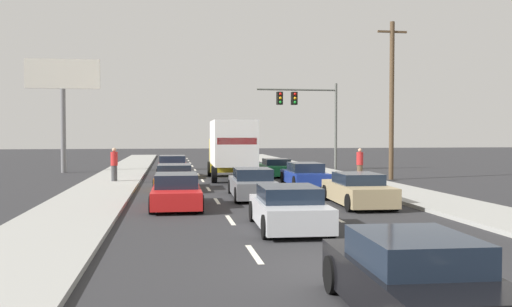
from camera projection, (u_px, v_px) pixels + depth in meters
ground_plane at (226, 176)px, 35.57m from camera, size 140.00×140.00×0.00m
sidewalk_right at (352, 180)px, 31.68m from camera, size 3.07×80.00×0.14m
sidewalk_left at (110, 183)px, 29.58m from camera, size 3.07×80.00×0.14m
lane_markings at (231, 180)px, 32.46m from camera, size 3.54×62.00×0.01m
car_maroon at (172, 167)px, 34.92m from camera, size 1.93×4.59×1.37m
car_orange at (174, 178)px, 27.18m from camera, size 2.00×4.61×1.23m
car_red at (176, 192)px, 20.53m from camera, size 1.90×4.72×1.25m
box_truck at (231, 146)px, 32.68m from camera, size 2.69×7.56×3.50m
car_gray at (253, 184)px, 23.46m from camera, size 1.97×4.74×1.27m
car_silver at (289, 209)px, 15.76m from camera, size 2.05×4.09×1.23m
car_black at (413, 280)px, 8.01m from camera, size 1.98×4.09×1.27m
car_green at (276, 168)px, 35.60m from camera, size 1.88×4.53×1.14m
car_blue at (305, 175)px, 29.00m from camera, size 1.92×4.32×1.23m
car_tan at (358, 190)px, 20.96m from camera, size 1.98×4.54×1.24m
traffic_signal_mast at (303, 106)px, 41.00m from camera, size 6.13×0.69×6.55m
utility_pole_mid at (392, 99)px, 32.83m from camera, size 1.80×0.28×9.41m
roadside_billboard at (63, 89)px, 38.63m from camera, size 5.11×0.36×8.00m
pedestrian_near_corner at (114, 164)px, 30.28m from camera, size 0.38×0.38×1.84m
pedestrian_mid_block at (360, 164)px, 31.37m from camera, size 0.38×0.38×1.78m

